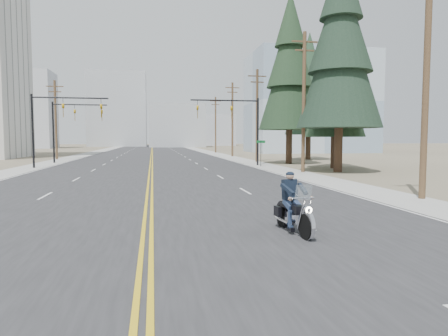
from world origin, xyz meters
name	(u,v)px	position (x,y,z in m)	size (l,w,h in m)	color
ground_plane	(145,270)	(0.00, 0.00, 0.00)	(400.00, 400.00, 0.00)	#776D56
road	(152,153)	(0.00, 70.00, 0.01)	(20.00, 200.00, 0.01)	#303033
sidewalk_left	(90,153)	(-11.50, 70.00, 0.01)	(3.00, 200.00, 0.01)	#A5A5A0
sidewalk_right	(211,153)	(11.50, 70.00, 0.01)	(3.00, 200.00, 0.01)	#A5A5A0
traffic_mast_left	(55,116)	(-8.98, 32.00, 4.94)	(7.10, 0.26, 7.00)	black
traffic_mast_right	(239,118)	(8.98, 32.00, 4.94)	(7.10, 0.26, 7.00)	black
traffic_mast_far	(69,121)	(-9.31, 40.00, 4.87)	(6.10, 0.26, 7.00)	black
street_sign	(261,149)	(10.80, 30.00, 1.80)	(0.90, 0.06, 2.62)	black
utility_pole_a	(426,74)	(12.50, 8.00, 5.73)	(2.20, 0.30, 11.00)	brown
utility_pole_b	(304,100)	(12.50, 23.00, 5.98)	(2.20, 0.30, 11.50)	brown
utility_pole_c	(257,114)	(12.50, 38.00, 5.73)	(2.20, 0.30, 11.00)	brown
utility_pole_d	(232,118)	(12.50, 53.00, 5.98)	(2.20, 0.30, 11.50)	brown
utility_pole_e	(216,124)	(12.50, 70.00, 5.73)	(2.20, 0.30, 11.00)	brown
utility_pole_left	(56,118)	(-12.50, 48.00, 5.48)	(2.20, 0.30, 10.50)	brown
glass_building	(309,104)	(32.00, 70.00, 10.00)	(24.00, 16.00, 20.00)	#9EB5CC
haze_bldg_a	(28,110)	(-35.00, 115.00, 11.00)	(14.00, 12.00, 22.00)	#B7BCC6
haze_bldg_b	(176,126)	(8.00, 125.00, 7.00)	(18.00, 14.00, 14.00)	#ADB2B7
haze_bldg_c	(284,118)	(40.00, 110.00, 9.00)	(16.00, 12.00, 18.00)	#B7BCC6
haze_bldg_d	(118,110)	(-12.00, 140.00, 13.00)	(20.00, 15.00, 26.00)	#ADB2B7
haze_bldg_e	(215,131)	(25.00, 150.00, 6.00)	(14.00, 14.00, 12.00)	#B7BCC6
motorcyclist	(294,203)	(4.29, 2.65, 0.91)	(1.00, 2.33, 1.82)	black
conifer_near	(340,43)	(15.50, 22.74, 10.63)	(6.99, 6.99, 18.51)	#382619
conifer_mid	(336,77)	(17.11, 26.80, 8.53)	(5.58, 5.58, 14.87)	#382619
conifer_tall	(290,65)	(15.25, 34.33, 10.91)	(6.84, 6.84, 18.99)	#382619
conifer_far	(309,87)	(20.75, 42.32, 9.64)	(6.28, 6.28, 16.81)	#382619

